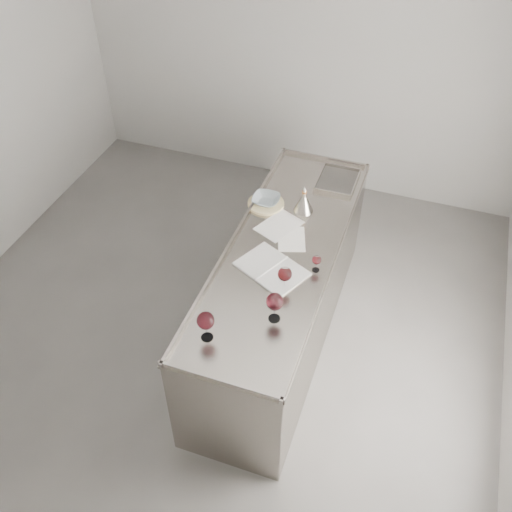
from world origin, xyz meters
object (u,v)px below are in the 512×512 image
(wine_glass_middle, at_px, (285,275))
(counter, at_px, (281,294))
(wine_glass_small, at_px, (317,260))
(ceramic_bowl, at_px, (266,200))
(notebook, at_px, (272,269))
(wine_funnel, at_px, (304,203))
(wine_glass_left, at_px, (206,321))
(wine_glass_right, at_px, (275,302))

(wine_glass_middle, bearing_deg, counter, 108.37)
(wine_glass_small, relative_size, ceramic_bowl, 0.61)
(notebook, bearing_deg, ceramic_bowl, 137.68)
(wine_funnel, bearing_deg, notebook, -92.31)
(wine_glass_left, distance_m, wine_glass_middle, 0.63)
(ceramic_bowl, bearing_deg, notebook, -68.33)
(wine_glass_middle, relative_size, wine_glass_small, 1.42)
(wine_funnel, bearing_deg, wine_glass_left, -98.80)
(wine_glass_small, bearing_deg, notebook, -161.92)
(wine_glass_left, bearing_deg, notebook, 74.90)
(wine_funnel, bearing_deg, wine_glass_small, -66.66)
(wine_glass_left, distance_m, notebook, 0.73)
(ceramic_bowl, bearing_deg, wine_glass_left, -86.68)
(ceramic_bowl, height_order, wine_funnel, wine_funnel)
(counter, relative_size, notebook, 4.43)
(notebook, height_order, ceramic_bowl, ceramic_bowl)
(notebook, height_order, wine_funnel, wine_funnel)
(wine_glass_left, height_order, notebook, wine_glass_left)
(wine_glass_small, relative_size, wine_funnel, 0.58)
(notebook, xyz_separation_m, ceramic_bowl, (-0.26, 0.66, 0.04))
(counter, distance_m, wine_funnel, 0.71)
(counter, xyz_separation_m, ceramic_bowl, (-0.28, 0.44, 0.51))
(counter, distance_m, wine_glass_middle, 0.71)
(wine_glass_small, bearing_deg, wine_funnel, 113.34)
(wine_glass_middle, relative_size, ceramic_bowl, 0.87)
(counter, xyz_separation_m, wine_glass_small, (0.27, -0.13, 0.56))
(counter, height_order, wine_funnel, wine_funnel)
(counter, distance_m, notebook, 0.53)
(wine_glass_left, xyz_separation_m, wine_glass_middle, (0.32, 0.54, -0.02))
(wine_glass_middle, relative_size, wine_funnel, 0.82)
(wine_glass_left, relative_size, notebook, 0.39)
(wine_glass_left, bearing_deg, wine_glass_small, 58.89)
(notebook, relative_size, ceramic_bowl, 2.60)
(counter, bearing_deg, wine_glass_middle, -71.63)
(wine_glass_small, distance_m, notebook, 0.31)
(wine_glass_left, xyz_separation_m, wine_glass_small, (0.47, 0.78, -0.06))
(wine_glass_middle, xyz_separation_m, wine_funnel, (-0.11, 0.83, -0.06))
(wine_glass_right, bearing_deg, ceramic_bowl, 111.17)
(wine_funnel, bearing_deg, ceramic_bowl, -174.84)
(wine_glass_left, height_order, wine_glass_middle, wine_glass_left)
(wine_glass_right, distance_m, wine_funnel, 1.11)
(wine_glass_middle, relative_size, wine_glass_right, 0.86)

